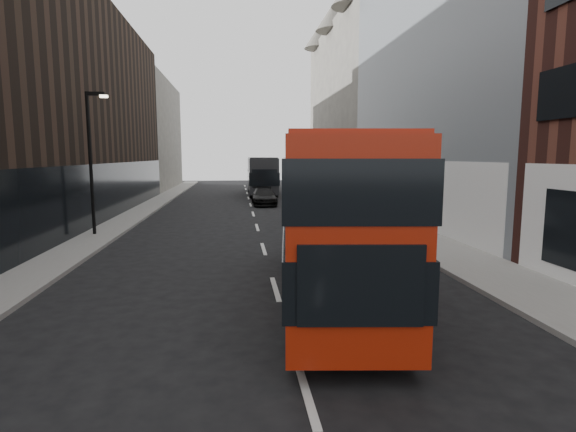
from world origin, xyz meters
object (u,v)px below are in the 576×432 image
object	(u,v)px
street_lamp	(92,153)
car_a	(302,215)
car_b	(323,218)
car_c	(264,197)
red_bus	(329,210)
grey_bus	(262,175)

from	to	relation	value
street_lamp	car_a	xyz separation A→B (m)	(10.78, 2.00, -3.47)
car_b	car_c	bearing A→B (deg)	96.49
car_b	car_c	xyz separation A→B (m)	(-2.29, 13.84, -0.08)
street_lamp	red_bus	world-z (taller)	street_lamp
car_c	car_b	bearing A→B (deg)	-81.35
grey_bus	car_b	world-z (taller)	grey_bus
car_a	car_b	size ratio (longest dim) A/B	0.88
grey_bus	car_b	distance (m)	23.98
street_lamp	grey_bus	xyz separation A→B (m)	(9.73, 23.87, -2.09)
street_lamp	car_a	size ratio (longest dim) A/B	1.68
car_c	street_lamp	bearing A→B (deg)	-124.76
car_a	car_c	bearing A→B (deg)	101.80
red_bus	car_c	xyz separation A→B (m)	(-0.38, 24.57, -1.80)
red_bus	grey_bus	distance (m)	34.60
red_bus	car_a	world-z (taller)	red_bus
grey_bus	car_c	xyz separation A→B (m)	(-0.40, -10.03, -1.39)
car_a	car_c	distance (m)	11.93
red_bus	car_c	bearing A→B (deg)	97.19
red_bus	car_a	xyz separation A→B (m)	(1.06, 12.73, -1.79)
car_a	grey_bus	bearing A→B (deg)	97.59
car_b	red_bus	bearing A→B (deg)	-103.03
car_a	car_c	world-z (taller)	car_a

